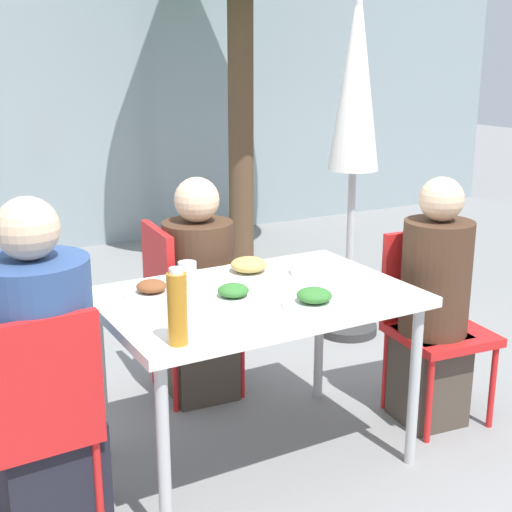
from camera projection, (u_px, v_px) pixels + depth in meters
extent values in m
plane|color=gray|center=(256.00, 458.00, 2.98)|extent=(24.00, 24.00, 0.00)
cube|color=#89999E|center=(26.00, 71.00, 5.75)|extent=(10.00, 0.20, 3.00)
cube|color=silver|center=(256.00, 298.00, 2.78)|extent=(1.20, 0.80, 0.04)
cylinder|color=#B7B7B7|center=(164.00, 458.00, 2.35)|extent=(0.04, 0.04, 0.69)
cylinder|color=#B7B7B7|center=(414.00, 386.00, 2.85)|extent=(0.04, 0.04, 0.69)
cylinder|color=#B7B7B7|center=(101.00, 379.00, 2.91)|extent=(0.04, 0.04, 0.69)
cylinder|color=#B7B7B7|center=(319.00, 331.00, 3.42)|extent=(0.04, 0.04, 0.69)
cube|color=red|center=(30.00, 425.00, 2.41)|extent=(0.41, 0.41, 0.04)
cube|color=red|center=(39.00, 384.00, 2.20)|extent=(0.40, 0.05, 0.42)
cylinder|color=red|center=(69.00, 446.00, 2.70)|extent=(0.03, 0.03, 0.39)
cylinder|color=red|center=(99.00, 491.00, 2.42)|extent=(0.03, 0.03, 0.39)
cube|color=black|center=(49.00, 472.00, 2.49)|extent=(0.35, 0.35, 0.43)
cylinder|color=navy|center=(37.00, 340.00, 2.36)|extent=(0.38, 0.38, 0.56)
sphere|color=beige|center=(27.00, 228.00, 2.25)|extent=(0.21, 0.21, 0.21)
cube|color=red|center=(441.00, 334.00, 3.20)|extent=(0.44, 0.44, 0.04)
cube|color=red|center=(420.00, 274.00, 3.30)|extent=(0.40, 0.08, 0.42)
cylinder|color=red|center=(492.00, 387.00, 3.18)|extent=(0.03, 0.03, 0.39)
cylinder|color=red|center=(429.00, 401.00, 3.05)|extent=(0.03, 0.03, 0.39)
cylinder|color=red|center=(445.00, 358.00, 3.48)|extent=(0.03, 0.03, 0.39)
cylinder|color=red|center=(385.00, 370.00, 3.35)|extent=(0.03, 0.03, 0.39)
cube|color=#473D33|center=(429.00, 376.00, 3.24)|extent=(0.30, 0.30, 0.43)
cylinder|color=#472D1E|center=(436.00, 278.00, 3.11)|extent=(0.30, 0.30, 0.51)
sphere|color=beige|center=(441.00, 199.00, 3.02)|extent=(0.19, 0.19, 0.19)
cube|color=red|center=(196.00, 312.00, 3.48)|extent=(0.43, 0.43, 0.04)
cube|color=red|center=(158.00, 272.00, 3.34)|extent=(0.07, 0.40, 0.42)
cylinder|color=red|center=(216.00, 336.00, 3.75)|extent=(0.03, 0.03, 0.39)
cylinder|color=red|center=(242.00, 360.00, 3.45)|extent=(0.03, 0.03, 0.39)
cylinder|color=red|center=(154.00, 347.00, 3.61)|extent=(0.03, 0.03, 0.39)
cylinder|color=red|center=(175.00, 373.00, 3.32)|extent=(0.03, 0.03, 0.39)
cube|color=#473D33|center=(200.00, 353.00, 3.49)|extent=(0.32, 0.32, 0.43)
cylinder|color=#472D1E|center=(198.00, 268.00, 3.37)|extent=(0.33, 0.33, 0.44)
sphere|color=beige|center=(197.00, 200.00, 3.28)|extent=(0.21, 0.21, 0.21)
cylinder|color=#333333|center=(347.00, 328.00, 4.32)|extent=(0.36, 0.36, 0.05)
cylinder|color=#BCBCBC|center=(353.00, 165.00, 4.05)|extent=(0.04, 0.04, 2.04)
cone|color=silver|center=(356.00, 75.00, 3.92)|extent=(0.29, 0.29, 1.04)
cylinder|color=white|center=(249.00, 273.00, 3.01)|extent=(0.28, 0.28, 0.01)
ellipsoid|color=tan|center=(249.00, 265.00, 3.00)|extent=(0.15, 0.15, 0.06)
cylinder|color=white|center=(314.00, 304.00, 2.64)|extent=(0.24, 0.24, 0.01)
ellipsoid|color=#33702D|center=(314.00, 295.00, 2.63)|extent=(0.13, 0.13, 0.05)
cylinder|color=white|center=(233.00, 298.00, 2.70)|extent=(0.22, 0.22, 0.01)
ellipsoid|color=#33702D|center=(233.00, 290.00, 2.69)|extent=(0.12, 0.12, 0.05)
cylinder|color=white|center=(152.00, 294.00, 2.75)|extent=(0.21, 0.21, 0.01)
ellipsoid|color=brown|center=(151.00, 286.00, 2.74)|extent=(0.12, 0.12, 0.05)
cylinder|color=#B7751E|center=(177.00, 309.00, 2.26)|extent=(0.07, 0.07, 0.24)
cylinder|color=white|center=(176.00, 271.00, 2.22)|extent=(0.05, 0.05, 0.02)
cylinder|color=silver|center=(187.00, 275.00, 2.82)|extent=(0.07, 0.07, 0.11)
cylinder|color=white|center=(311.00, 269.00, 3.01)|extent=(0.17, 0.17, 0.05)
cylinder|color=brown|center=(241.00, 127.00, 5.58)|extent=(0.20, 0.20, 2.15)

